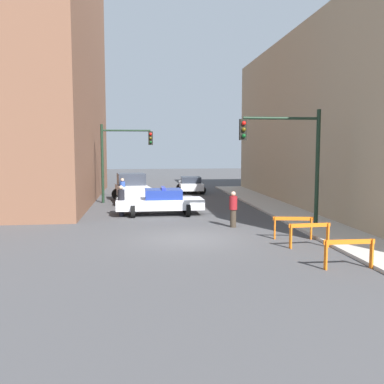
{
  "coord_description": "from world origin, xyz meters",
  "views": [
    {
      "loc": [
        -1.94,
        -16.81,
        3.6
      ],
      "look_at": [
        1.01,
        7.31,
        1.13
      ],
      "focal_mm": 40.0,
      "sensor_mm": 36.0,
      "label": 1
    }
  ],
  "objects_px": {
    "traffic_light_near": "(292,150)",
    "pedestrian_sidewalk": "(233,209)",
    "barrier_mid": "(309,231)",
    "barrier_back": "(293,224)",
    "pedestrian_corner": "(123,190)",
    "traffic_light_far": "(119,152)",
    "pedestrian_crossing": "(121,200)",
    "parked_car_near": "(191,184)",
    "white_truck": "(133,189)",
    "barrier_front": "(349,249)",
    "police_car": "(161,202)"
  },
  "relations": [
    {
      "from": "traffic_light_near",
      "to": "barrier_front",
      "type": "relative_size",
      "value": 3.25
    },
    {
      "from": "traffic_light_near",
      "to": "pedestrian_crossing",
      "type": "height_order",
      "value": "traffic_light_near"
    },
    {
      "from": "white_truck",
      "to": "barrier_front",
      "type": "distance_m",
      "value": 18.47
    },
    {
      "from": "white_truck",
      "to": "barrier_front",
      "type": "xyz_separation_m",
      "value": [
        6.69,
        -17.21,
        -0.29
      ]
    },
    {
      "from": "pedestrian_corner",
      "to": "barrier_mid",
      "type": "relative_size",
      "value": 1.04
    },
    {
      "from": "pedestrian_crossing",
      "to": "barrier_mid",
      "type": "distance_m",
      "value": 10.81
    },
    {
      "from": "pedestrian_corner",
      "to": "barrier_front",
      "type": "bearing_deg",
      "value": 125.33
    },
    {
      "from": "traffic_light_near",
      "to": "traffic_light_far",
      "type": "height_order",
      "value": "traffic_light_near"
    },
    {
      "from": "traffic_light_near",
      "to": "pedestrian_sidewalk",
      "type": "bearing_deg",
      "value": 160.44
    },
    {
      "from": "barrier_mid",
      "to": "barrier_back",
      "type": "height_order",
      "value": "same"
    },
    {
      "from": "traffic_light_far",
      "to": "barrier_back",
      "type": "relative_size",
      "value": 3.28
    },
    {
      "from": "traffic_light_near",
      "to": "white_truck",
      "type": "xyz_separation_m",
      "value": [
        -7.16,
        10.93,
        -2.62
      ]
    },
    {
      "from": "traffic_light_near",
      "to": "pedestrian_sidewalk",
      "type": "relative_size",
      "value": 3.13
    },
    {
      "from": "pedestrian_crossing",
      "to": "barrier_back",
      "type": "bearing_deg",
      "value": -51.99
    },
    {
      "from": "pedestrian_crossing",
      "to": "barrier_front",
      "type": "xyz_separation_m",
      "value": [
        7.19,
        -10.96,
        -0.24
      ]
    },
    {
      "from": "pedestrian_sidewalk",
      "to": "barrier_front",
      "type": "distance_m",
      "value": 7.42
    },
    {
      "from": "pedestrian_corner",
      "to": "barrier_back",
      "type": "xyz_separation_m",
      "value": [
        7.2,
        -12.25,
        -0.24
      ]
    },
    {
      "from": "traffic_light_far",
      "to": "barrier_front",
      "type": "relative_size",
      "value": 3.25
    },
    {
      "from": "traffic_light_near",
      "to": "pedestrian_sidewalk",
      "type": "distance_m",
      "value": 3.71
    },
    {
      "from": "police_car",
      "to": "barrier_back",
      "type": "relative_size",
      "value": 2.98
    },
    {
      "from": "barrier_mid",
      "to": "barrier_back",
      "type": "bearing_deg",
      "value": 92.46
    },
    {
      "from": "white_truck",
      "to": "parked_car_near",
      "type": "relative_size",
      "value": 1.28
    },
    {
      "from": "traffic_light_far",
      "to": "white_truck",
      "type": "distance_m",
      "value": 2.65
    },
    {
      "from": "pedestrian_sidewalk",
      "to": "white_truck",
      "type": "bearing_deg",
      "value": 165.64
    },
    {
      "from": "police_car",
      "to": "parked_car_near",
      "type": "distance_m",
      "value": 11.93
    },
    {
      "from": "pedestrian_sidewalk",
      "to": "traffic_light_far",
      "type": "bearing_deg",
      "value": 170.14
    },
    {
      "from": "pedestrian_corner",
      "to": "pedestrian_sidewalk",
      "type": "relative_size",
      "value": 1.0
    },
    {
      "from": "pedestrian_crossing",
      "to": "pedestrian_corner",
      "type": "relative_size",
      "value": 1.0
    },
    {
      "from": "traffic_light_near",
      "to": "pedestrian_corner",
      "type": "distance_m",
      "value": 13.2
    },
    {
      "from": "pedestrian_corner",
      "to": "pedestrian_sidewalk",
      "type": "bearing_deg",
      "value": 131.17
    },
    {
      "from": "traffic_light_near",
      "to": "barrier_mid",
      "type": "height_order",
      "value": "traffic_light_near"
    },
    {
      "from": "police_car",
      "to": "pedestrian_crossing",
      "type": "distance_m",
      "value": 2.15
    },
    {
      "from": "traffic_light_far",
      "to": "pedestrian_crossing",
      "type": "xyz_separation_m",
      "value": [
        0.36,
        -6.02,
        -2.54
      ]
    },
    {
      "from": "pedestrian_corner",
      "to": "barrier_back",
      "type": "relative_size",
      "value": 1.05
    },
    {
      "from": "traffic_light_near",
      "to": "parked_car_near",
      "type": "bearing_deg",
      "value": 98.64
    },
    {
      "from": "parked_car_near",
      "to": "pedestrian_corner",
      "type": "distance_m",
      "value": 8.24
    },
    {
      "from": "police_car",
      "to": "barrier_front",
      "type": "relative_size",
      "value": 2.95
    },
    {
      "from": "barrier_front",
      "to": "barrier_back",
      "type": "distance_m",
      "value": 4.32
    },
    {
      "from": "pedestrian_sidewalk",
      "to": "barrier_front",
      "type": "xyz_separation_m",
      "value": [
        1.96,
        -7.15,
        -0.24
      ]
    },
    {
      "from": "pedestrian_crossing",
      "to": "barrier_back",
      "type": "height_order",
      "value": "pedestrian_crossing"
    },
    {
      "from": "pedestrian_sidewalk",
      "to": "barrier_back",
      "type": "xyz_separation_m",
      "value": [
        1.81,
        -2.83,
        -0.24
      ]
    },
    {
      "from": "traffic_light_near",
      "to": "barrier_front",
      "type": "xyz_separation_m",
      "value": [
        -0.47,
        -6.28,
        -2.91
      ]
    },
    {
      "from": "white_truck",
      "to": "barrier_front",
      "type": "relative_size",
      "value": 3.51
    },
    {
      "from": "pedestrian_crossing",
      "to": "traffic_light_near",
      "type": "bearing_deg",
      "value": -40.05
    },
    {
      "from": "parked_car_near",
      "to": "pedestrian_sidewalk",
      "type": "xyz_separation_m",
      "value": [
        0.09,
        -15.73,
        0.19
      ]
    },
    {
      "from": "pedestrian_corner",
      "to": "barrier_front",
      "type": "distance_m",
      "value": 18.13
    },
    {
      "from": "barrier_front",
      "to": "police_car",
      "type": "bearing_deg",
      "value": 114.12
    },
    {
      "from": "barrier_front",
      "to": "barrier_back",
      "type": "xyz_separation_m",
      "value": [
        -0.15,
        4.32,
        0.0
      ]
    },
    {
      "from": "traffic_light_far",
      "to": "barrier_mid",
      "type": "distance_m",
      "value": 16.26
    },
    {
      "from": "parked_car_near",
      "to": "barrier_front",
      "type": "height_order",
      "value": "parked_car_near"
    }
  ]
}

